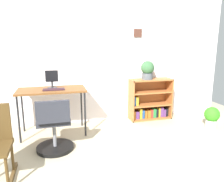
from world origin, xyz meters
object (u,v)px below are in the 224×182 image
at_px(keyboard, 54,89).
at_px(potted_plant_floor, 212,117).
at_px(potted_plant_on_shelf, 148,70).
at_px(monitor, 52,79).
at_px(office_chair, 54,128).
at_px(bookshelf_low, 149,101).
at_px(desk, 52,93).

height_order(keyboard, potted_plant_floor, keyboard).
bearing_deg(potted_plant_on_shelf, monitor, -174.21).
distance_m(potted_plant_on_shelf, potted_plant_floor, 1.41).
distance_m(keyboard, potted_plant_on_shelf, 1.78).
bearing_deg(keyboard, monitor, 97.89).
bearing_deg(keyboard, office_chair, -92.41).
distance_m(keyboard, bookshelf_low, 1.90).
bearing_deg(monitor, desk, -99.51).
bearing_deg(potted_plant_floor, monitor, 168.83).
xyz_separation_m(office_chair, bookshelf_low, (1.83, 0.93, 0.01)).
bearing_deg(potted_plant_on_shelf, potted_plant_floor, -36.99).
bearing_deg(desk, keyboard, -67.97).
bearing_deg(potted_plant_floor, desk, 170.34).
relative_size(keyboard, potted_plant_floor, 0.88).
bearing_deg(keyboard, bookshelf_low, 11.94).
height_order(office_chair, bookshelf_low, bookshelf_low).
bearing_deg(keyboard, potted_plant_floor, -8.07).
xyz_separation_m(monitor, potted_plant_floor, (2.69, -0.53, -0.70)).
xyz_separation_m(monitor, keyboard, (0.02, -0.15, -0.14)).
distance_m(desk, office_chair, 0.73).
bearing_deg(bookshelf_low, monitor, -172.86).
xyz_separation_m(keyboard, potted_plant_floor, (2.67, -0.38, -0.56)).
bearing_deg(monitor, bookshelf_low, 7.14).
bearing_deg(bookshelf_low, potted_plant_on_shelf, -147.21).
distance_m(desk, potted_plant_on_shelf, 1.81).
bearing_deg(bookshelf_low, desk, -170.73).
relative_size(office_chair, potted_plant_floor, 2.04).
xyz_separation_m(keyboard, office_chair, (-0.02, -0.55, -0.43)).
xyz_separation_m(monitor, bookshelf_low, (1.83, 0.23, -0.56)).
bearing_deg(keyboard, desk, 112.03).
xyz_separation_m(desk, office_chair, (0.01, -0.63, -0.36)).
distance_m(office_chair, potted_plant_on_shelf, 2.07).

